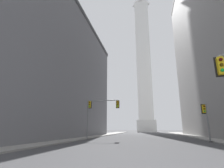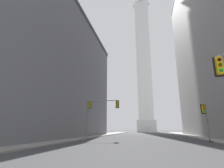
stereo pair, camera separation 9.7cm
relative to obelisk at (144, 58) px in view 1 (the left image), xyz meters
name	(u,v)px [view 1 (the left image)]	position (x,y,z in m)	size (l,w,h in m)	color
sidewalk_left	(83,137)	(-11.47, -54.90, -37.88)	(5.00, 102.94, 0.15)	gray
sidewalk_right	(214,139)	(11.47, -54.90, -37.88)	(5.00, 102.94, 0.15)	gray
building_left	(12,71)	(-26.06, -58.68, -24.79)	(29.24, 48.51, 26.31)	slate
obelisk	(144,58)	(0.00, 0.00, 0.00)	(8.94, 8.94, 78.73)	silver
traffic_light_mid_left	(98,109)	(-7.29, -59.24, -33.02)	(5.66, 0.51, 6.44)	slate
traffic_light_mid_right	(206,116)	(8.59, -62.32, -34.66)	(0.80, 0.52, 4.98)	slate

